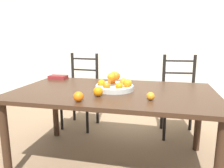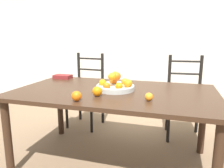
{
  "view_description": "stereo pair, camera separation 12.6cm",
  "coord_description": "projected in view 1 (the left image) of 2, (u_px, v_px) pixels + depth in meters",
  "views": [
    {
      "loc": [
        0.43,
        -1.94,
        1.23
      ],
      "look_at": [
        0.01,
        -0.09,
        0.83
      ],
      "focal_mm": 35.0,
      "sensor_mm": 36.0,
      "label": 1
    },
    {
      "loc": [
        0.55,
        -1.91,
        1.23
      ],
      "look_at": [
        0.01,
        -0.09,
        0.83
      ],
      "focal_mm": 35.0,
      "sensor_mm": 36.0,
      "label": 2
    }
  ],
  "objects": [
    {
      "name": "book_stack",
      "position": [
        58.0,
        77.0,
        2.6
      ],
      "size": [
        0.21,
        0.13,
        0.04
      ],
      "color": "maroon",
      "rests_on": "dining_table"
    },
    {
      "name": "orange_loose_0",
      "position": [
        78.0,
        97.0,
        1.67
      ],
      "size": [
        0.08,
        0.08,
        0.08
      ],
      "color": "orange",
      "rests_on": "dining_table"
    },
    {
      "name": "chair_right",
      "position": [
        179.0,
        98.0,
        2.76
      ],
      "size": [
        0.45,
        0.44,
        1.02
      ],
      "rotation": [
        0.0,
        0.0,
        0.09
      ],
      "color": "black",
      "rests_on": "ground_plane"
    },
    {
      "name": "orange_loose_1",
      "position": [
        98.0,
        92.0,
        1.82
      ],
      "size": [
        0.08,
        0.08,
        0.08
      ],
      "color": "orange",
      "rests_on": "dining_table"
    },
    {
      "name": "fruit_bowl",
      "position": [
        115.0,
        85.0,
        2.04
      ],
      "size": [
        0.36,
        0.36,
        0.17
      ],
      "color": "#B2B7B2",
      "rests_on": "dining_table"
    },
    {
      "name": "chair_left",
      "position": [
        81.0,
        93.0,
        3.05
      ],
      "size": [
        0.45,
        0.44,
        1.02
      ],
      "rotation": [
        0.0,
        0.0,
        -0.09
      ],
      "color": "black",
      "rests_on": "ground_plane"
    },
    {
      "name": "dining_table",
      "position": [
        113.0,
        98.0,
        2.06
      ],
      "size": [
        1.86,
        1.07,
        0.75
      ],
      "color": "#382316",
      "rests_on": "ground_plane"
    },
    {
      "name": "wall_back",
      "position": [
        135.0,
        33.0,
        3.44
      ],
      "size": [
        8.0,
        0.06,
        2.6
      ],
      "color": "silver",
      "rests_on": "ground_plane"
    },
    {
      "name": "orange_loose_2",
      "position": [
        151.0,
        96.0,
        1.71
      ],
      "size": [
        0.06,
        0.06,
        0.06
      ],
      "color": "orange",
      "rests_on": "dining_table"
    },
    {
      "name": "ground_plane",
      "position": [
        113.0,
        162.0,
        2.2
      ],
      "size": [
        12.0,
        12.0,
        0.0
      ],
      "primitive_type": "plane",
      "color": "#7F664C"
    }
  ]
}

